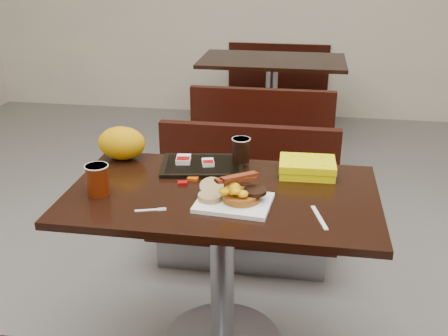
% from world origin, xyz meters
% --- Properties ---
extents(table_near, '(1.20, 0.70, 0.75)m').
position_xyz_m(table_near, '(0.00, 0.00, 0.38)').
color(table_near, black).
rests_on(table_near, floor).
extents(bench_near_n, '(1.00, 0.46, 0.72)m').
position_xyz_m(bench_near_n, '(0.00, 0.70, 0.36)').
color(bench_near_n, black).
rests_on(bench_near_n, floor).
extents(table_far, '(1.20, 0.70, 0.75)m').
position_xyz_m(table_far, '(0.00, 2.60, 0.38)').
color(table_far, black).
rests_on(table_far, floor).
extents(bench_far_s, '(1.00, 0.46, 0.72)m').
position_xyz_m(bench_far_s, '(0.00, 1.90, 0.36)').
color(bench_far_s, black).
rests_on(bench_far_s, floor).
extents(bench_far_n, '(1.00, 0.46, 0.72)m').
position_xyz_m(bench_far_n, '(0.00, 3.30, 0.36)').
color(bench_far_n, black).
rests_on(bench_far_n, floor).
extents(platter, '(0.29, 0.23, 0.02)m').
position_xyz_m(platter, '(0.06, -0.10, 0.76)').
color(platter, white).
rests_on(platter, table_near).
extents(pancake_stack, '(0.15, 0.15, 0.03)m').
position_xyz_m(pancake_stack, '(0.09, -0.09, 0.78)').
color(pancake_stack, '#A2641B').
rests_on(pancake_stack, platter).
extents(sausage_patty, '(0.11, 0.11, 0.01)m').
position_xyz_m(sausage_patty, '(0.14, -0.08, 0.80)').
color(sausage_patty, black).
rests_on(sausage_patty, pancake_stack).
extents(scrambled_eggs, '(0.10, 0.09, 0.05)m').
position_xyz_m(scrambled_eggs, '(0.06, -0.12, 0.82)').
color(scrambled_eggs, '#EEA904').
rests_on(scrambled_eggs, pancake_stack).
extents(bacon_strips, '(0.18, 0.16, 0.01)m').
position_xyz_m(bacon_strips, '(0.06, -0.09, 0.85)').
color(bacon_strips, '#3F0406').
rests_on(bacon_strips, scrambled_eggs).
extents(muffin_bottom, '(0.09, 0.09, 0.02)m').
position_xyz_m(muffin_bottom, '(-0.03, -0.11, 0.78)').
color(muffin_bottom, tan).
rests_on(muffin_bottom, platter).
extents(muffin_top, '(0.10, 0.10, 0.05)m').
position_xyz_m(muffin_top, '(-0.03, -0.05, 0.79)').
color(muffin_top, tan).
rests_on(muffin_top, platter).
extents(coffee_cup_near, '(0.09, 0.09, 0.12)m').
position_xyz_m(coffee_cup_near, '(-0.46, -0.10, 0.81)').
color(coffee_cup_near, maroon).
rests_on(coffee_cup_near, table_near).
extents(fork, '(0.11, 0.05, 0.00)m').
position_xyz_m(fork, '(-0.25, -0.20, 0.75)').
color(fork, white).
rests_on(fork, table_near).
extents(knife, '(0.06, 0.17, 0.00)m').
position_xyz_m(knife, '(0.37, -0.16, 0.75)').
color(knife, white).
rests_on(knife, table_near).
extents(condiment_syrup, '(0.04, 0.03, 0.01)m').
position_xyz_m(condiment_syrup, '(-0.14, 0.09, 0.76)').
color(condiment_syrup, '#B44407').
rests_on(condiment_syrup, table_near).
extents(condiment_ketchup, '(0.04, 0.04, 0.01)m').
position_xyz_m(condiment_ketchup, '(-0.17, 0.04, 0.75)').
color(condiment_ketchup, '#8C0504').
rests_on(condiment_ketchup, table_near).
extents(tray, '(0.38, 0.30, 0.02)m').
position_xyz_m(tray, '(-0.12, 0.23, 0.76)').
color(tray, black).
rests_on(tray, table_near).
extents(hashbrown_sleeve_left, '(0.07, 0.09, 0.02)m').
position_xyz_m(hashbrown_sleeve_left, '(-0.21, 0.24, 0.78)').
color(hashbrown_sleeve_left, silver).
rests_on(hashbrown_sleeve_left, tray).
extents(hashbrown_sleeve_right, '(0.07, 0.08, 0.02)m').
position_xyz_m(hashbrown_sleeve_right, '(-0.10, 0.22, 0.78)').
color(hashbrown_sleeve_right, silver).
rests_on(hashbrown_sleeve_right, tray).
extents(coffee_cup_far, '(0.08, 0.08, 0.10)m').
position_xyz_m(coffee_cup_far, '(0.04, 0.28, 0.82)').
color(coffee_cup_far, black).
rests_on(coffee_cup_far, tray).
extents(clamshell, '(0.23, 0.18, 0.06)m').
position_xyz_m(clamshell, '(0.32, 0.22, 0.78)').
color(clamshell, '#F7E504').
rests_on(clamshell, table_near).
extents(paper_bag, '(0.23, 0.18, 0.15)m').
position_xyz_m(paper_bag, '(-0.49, 0.27, 0.82)').
color(paper_bag, orange).
rests_on(paper_bag, table_near).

